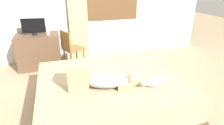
{
  "coord_description": "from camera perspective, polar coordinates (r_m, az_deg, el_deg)",
  "views": [
    {
      "loc": [
        -0.68,
        -2.46,
        1.8
      ],
      "look_at": [
        0.12,
        0.13,
        0.64
      ],
      "focal_mm": 30.6,
      "sensor_mm": 36.0,
      "label": 1
    }
  ],
  "objects": [
    {
      "name": "chair_by_desk",
      "position": [
        4.15,
        -12.3,
        4.52
      ],
      "size": [
        0.5,
        0.5,
        0.86
      ],
      "color": "brown",
      "rests_on": "ground"
    },
    {
      "name": "person_lying",
      "position": [
        2.52,
        -3.44,
        -5.09
      ],
      "size": [
        0.94,
        0.41,
        0.34
      ],
      "color": "#8C939E",
      "rests_on": "bed"
    },
    {
      "name": "ground_plane",
      "position": [
        3.12,
        -1.38,
        -12.04
      ],
      "size": [
        16.0,
        16.0,
        0.0
      ],
      "primitive_type": "plane",
      "color": "tan"
    },
    {
      "name": "desk",
      "position": [
        4.52,
        -20.95,
        3.19
      ],
      "size": [
        0.9,
        0.56,
        0.74
      ],
      "color": "brown",
      "rests_on": "ground"
    },
    {
      "name": "bed",
      "position": [
        2.93,
        -0.73,
        -8.89
      ],
      "size": [
        2.08,
        1.84,
        0.49
      ],
      "color": "brown",
      "rests_on": "ground"
    },
    {
      "name": "tv_monitor",
      "position": [
        4.38,
        -22.39,
        9.93
      ],
      "size": [
        0.48,
        0.1,
        0.35
      ],
      "color": "black",
      "rests_on": "desk"
    },
    {
      "name": "curtain_left",
      "position": [
        4.63,
        -10.23,
        14.96
      ],
      "size": [
        0.44,
        0.06,
        2.33
      ],
      "primitive_type": "cube",
      "color": "#ADCC75",
      "rests_on": "ground"
    },
    {
      "name": "cat",
      "position": [
        2.61,
        12.25,
        -5.78
      ],
      "size": [
        0.36,
        0.13,
        0.21
      ],
      "color": "silver",
      "rests_on": "bed"
    },
    {
      "name": "cup",
      "position": [
        4.34,
        -18.53,
        8.38
      ],
      "size": [
        0.07,
        0.07,
        0.08
      ],
      "primitive_type": "cylinder",
      "color": "white",
      "rests_on": "desk"
    }
  ]
}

